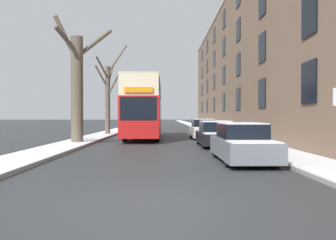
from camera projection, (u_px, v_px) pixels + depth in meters
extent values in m
plane|color=#303335|center=(155.00, 202.00, 6.47)|extent=(320.00, 320.00, 0.00)
cube|color=gray|center=(135.00, 125.00, 59.41)|extent=(2.08, 130.00, 0.13)
cube|color=white|center=(135.00, 125.00, 59.41)|extent=(2.06, 130.00, 0.03)
cube|color=gray|center=(193.00, 125.00, 59.51)|extent=(2.08, 130.00, 0.13)
cube|color=white|center=(193.00, 125.00, 59.51)|extent=(2.06, 130.00, 0.03)
cube|color=#7A604C|center=(268.00, 64.00, 33.68)|extent=(9.00, 52.84, 14.24)
cube|color=black|center=(309.00, 82.00, 13.76)|extent=(0.08, 1.40, 1.80)
cube|color=black|center=(262.00, 93.00, 20.40)|extent=(0.08, 1.40, 1.80)
cube|color=black|center=(238.00, 99.00, 27.04)|extent=(0.08, 1.40, 1.80)
cube|color=black|center=(224.00, 102.00, 33.68)|extent=(0.08, 1.40, 1.80)
cube|color=black|center=(214.00, 105.00, 40.33)|extent=(0.08, 1.40, 1.80)
cube|color=black|center=(207.00, 106.00, 46.97)|extent=(0.08, 1.40, 1.80)
cube|color=black|center=(202.00, 108.00, 53.61)|extent=(0.08, 1.40, 1.80)
cube|color=black|center=(309.00, 15.00, 13.73)|extent=(0.08, 1.40, 1.80)
cube|color=black|center=(262.00, 48.00, 20.37)|extent=(0.08, 1.40, 1.80)
cube|color=black|center=(238.00, 65.00, 27.01)|extent=(0.08, 1.40, 1.80)
cube|color=black|center=(224.00, 75.00, 33.65)|extent=(0.08, 1.40, 1.80)
cube|color=black|center=(214.00, 82.00, 40.29)|extent=(0.08, 1.40, 1.80)
cube|color=black|center=(207.00, 86.00, 46.93)|extent=(0.08, 1.40, 1.80)
cube|color=black|center=(202.00, 90.00, 53.58)|extent=(0.08, 1.40, 1.80)
cube|color=black|center=(262.00, 2.00, 20.33)|extent=(0.08, 1.40, 1.80)
cube|color=black|center=(238.00, 30.00, 26.98)|extent=(0.08, 1.40, 1.80)
cube|color=black|center=(224.00, 47.00, 33.62)|extent=(0.08, 1.40, 1.80)
cube|color=black|center=(214.00, 58.00, 40.26)|extent=(0.08, 1.40, 1.80)
cube|color=black|center=(207.00, 67.00, 46.90)|extent=(0.08, 1.40, 1.80)
cube|color=black|center=(202.00, 73.00, 53.54)|extent=(0.08, 1.40, 1.80)
cube|color=black|center=(224.00, 19.00, 33.58)|extent=(0.08, 1.40, 1.80)
cube|color=black|center=(214.00, 35.00, 40.23)|extent=(0.08, 1.40, 1.80)
cube|color=black|center=(207.00, 47.00, 46.87)|extent=(0.08, 1.40, 1.80)
cube|color=black|center=(202.00, 55.00, 53.51)|extent=(0.08, 1.40, 1.80)
cylinder|color=brown|center=(77.00, 91.00, 19.88)|extent=(0.73, 0.73, 6.54)
cylinder|color=brown|center=(67.00, 40.00, 18.99)|extent=(1.01, 1.92, 1.32)
cylinder|color=brown|center=(78.00, 69.00, 20.57)|extent=(0.58, 1.66, 1.96)
cylinder|color=brown|center=(94.00, 43.00, 20.44)|extent=(2.13, 1.49, 2.08)
cylinder|color=brown|center=(66.00, 38.00, 19.58)|extent=(1.46, 0.84, 2.65)
cylinder|color=brown|center=(108.00, 101.00, 29.07)|extent=(0.44, 0.44, 6.13)
cylinder|color=brown|center=(113.00, 86.00, 28.84)|extent=(1.18, 0.62, 1.86)
cylinder|color=brown|center=(111.00, 75.00, 29.72)|extent=(0.48, 1.52, 2.27)
cylinder|color=brown|center=(117.00, 59.00, 29.22)|extent=(1.80, 0.57, 2.68)
cylinder|color=brown|center=(102.00, 77.00, 28.54)|extent=(1.06, 1.18, 1.91)
cylinder|color=brown|center=(102.00, 67.00, 28.00)|extent=(0.75, 2.18, 1.66)
cube|color=red|center=(144.00, 117.00, 24.85)|extent=(2.49, 10.22, 2.63)
cube|color=beige|center=(144.00, 91.00, 24.83)|extent=(2.44, 10.01, 1.34)
cube|color=beige|center=(144.00, 81.00, 24.82)|extent=(2.44, 10.01, 0.12)
cube|color=black|center=(144.00, 110.00, 24.85)|extent=(2.52, 8.99, 1.37)
cube|color=black|center=(144.00, 90.00, 24.83)|extent=(2.52, 8.99, 1.02)
cube|color=black|center=(138.00, 109.00, 19.76)|extent=(2.24, 0.06, 1.44)
cube|color=orange|center=(138.00, 90.00, 19.74)|extent=(1.74, 0.05, 0.32)
cylinder|color=black|center=(125.00, 134.00, 21.79)|extent=(0.30, 1.01, 1.01)
cylinder|color=black|center=(157.00, 134.00, 21.81)|extent=(0.30, 1.01, 1.01)
cylinder|color=black|center=(133.00, 130.00, 27.72)|extent=(0.30, 1.01, 1.01)
cylinder|color=black|center=(159.00, 130.00, 27.74)|extent=(0.30, 1.01, 1.01)
cube|color=slate|center=(242.00, 148.00, 12.28)|extent=(1.80, 4.40, 0.69)
cube|color=black|center=(241.00, 131.00, 12.45)|extent=(1.55, 2.20, 0.56)
cube|color=white|center=(241.00, 123.00, 12.44)|extent=(1.51, 2.09, 0.04)
cube|color=white|center=(254.00, 142.00, 10.71)|extent=(1.62, 1.15, 0.03)
cylinder|color=black|center=(228.00, 157.00, 10.95)|extent=(0.20, 0.66, 0.66)
cylinder|color=black|center=(275.00, 157.00, 10.97)|extent=(0.20, 0.66, 0.66)
cylinder|color=black|center=(216.00, 149.00, 13.59)|extent=(0.20, 0.66, 0.66)
cylinder|color=black|center=(254.00, 149.00, 13.61)|extent=(0.20, 0.66, 0.66)
cube|color=black|center=(216.00, 138.00, 18.71)|extent=(1.90, 4.47, 0.61)
cube|color=black|center=(215.00, 127.00, 18.88)|extent=(1.63, 2.23, 0.60)
cube|color=white|center=(215.00, 121.00, 18.88)|extent=(1.60, 2.12, 0.07)
cube|color=white|center=(220.00, 133.00, 17.12)|extent=(1.71, 1.17, 0.05)
cylinder|color=black|center=(204.00, 142.00, 17.37)|extent=(0.20, 0.66, 0.66)
cylinder|color=black|center=(235.00, 142.00, 17.38)|extent=(0.20, 0.66, 0.66)
cylinder|color=black|center=(199.00, 139.00, 20.05)|extent=(0.20, 0.66, 0.66)
cylinder|color=black|center=(226.00, 139.00, 20.06)|extent=(0.20, 0.66, 0.66)
cube|color=silver|center=(203.00, 132.00, 24.83)|extent=(1.82, 4.48, 0.71)
cube|color=black|center=(203.00, 123.00, 25.00)|extent=(1.57, 2.24, 0.58)
cube|color=white|center=(203.00, 119.00, 24.99)|extent=(1.53, 2.13, 0.05)
cube|color=white|center=(206.00, 128.00, 23.23)|extent=(1.64, 1.17, 0.04)
cylinder|color=black|center=(194.00, 136.00, 23.48)|extent=(0.20, 0.64, 0.64)
cylinder|color=black|center=(217.00, 136.00, 23.49)|extent=(0.20, 0.64, 0.64)
cylinder|color=black|center=(191.00, 134.00, 26.16)|extent=(0.20, 0.64, 0.64)
cylinder|color=black|center=(211.00, 134.00, 26.18)|extent=(0.20, 0.64, 0.64)
cylinder|color=#4C4742|center=(80.00, 136.00, 22.09)|extent=(0.16, 0.16, 0.75)
cylinder|color=#4C4742|center=(78.00, 136.00, 21.96)|extent=(0.16, 0.16, 0.75)
cylinder|color=#47474C|center=(79.00, 126.00, 22.02)|extent=(0.35, 0.35, 0.65)
sphere|color=beige|center=(79.00, 119.00, 22.01)|extent=(0.21, 0.21, 0.21)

